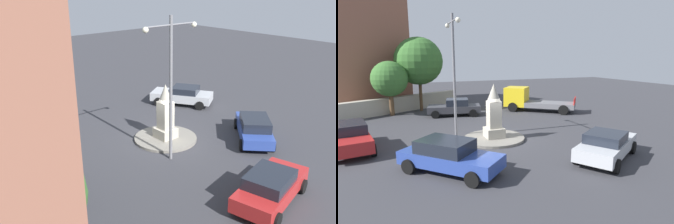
% 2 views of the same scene
% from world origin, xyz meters
% --- Properties ---
extents(ground_plane, '(80.00, 80.00, 0.00)m').
position_xyz_m(ground_plane, '(0.00, 0.00, 0.00)').
color(ground_plane, '#38383D').
extents(traffic_island, '(3.65, 3.65, 0.15)m').
position_xyz_m(traffic_island, '(0.00, 0.00, 0.07)').
color(traffic_island, gray).
rests_on(traffic_island, ground).
extents(monument, '(1.08, 1.08, 3.21)m').
position_xyz_m(monument, '(0.00, 0.00, 1.60)').
color(monument, '#B2AA99').
rests_on(monument, traffic_island).
extents(streetlamp, '(3.27, 0.28, 7.33)m').
position_xyz_m(streetlamp, '(-1.38, -2.00, 4.45)').
color(streetlamp, slate).
rests_on(streetlamp, ground).
extents(car_red_passing, '(4.57, 2.65, 1.47)m').
position_xyz_m(car_red_passing, '(-0.89, -7.71, 0.77)').
color(car_red_passing, '#B22323').
rests_on(car_red_passing, ground).
extents(car_silver_parked_left, '(3.86, 4.69, 1.37)m').
position_xyz_m(car_silver_parked_left, '(5.10, 3.94, 0.71)').
color(car_silver_parked_left, '#B7BABF').
rests_on(car_silver_parked_left, ground).
extents(car_dark_grey_near_island, '(2.59, 4.55, 1.42)m').
position_xyz_m(car_dark_grey_near_island, '(-7.72, -0.73, 0.72)').
color(car_dark_grey_near_island, '#38383D').
rests_on(car_dark_grey_near_island, ground).
extents(car_blue_parked_right, '(4.38, 4.31, 1.43)m').
position_xyz_m(car_blue_parked_right, '(3.84, -3.40, 0.75)').
color(car_blue_parked_right, '#2D479E').
rests_on(car_blue_parked_right, ground).
extents(tree_near_wall, '(2.93, 2.93, 4.56)m').
position_xyz_m(tree_near_wall, '(-9.78, -5.64, 3.07)').
color(tree_near_wall, brown).
rests_on(tree_near_wall, ground).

